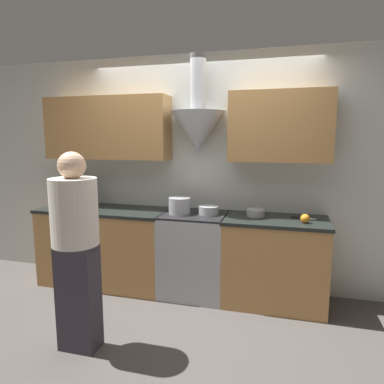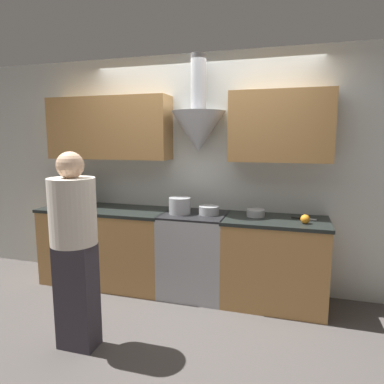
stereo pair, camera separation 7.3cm
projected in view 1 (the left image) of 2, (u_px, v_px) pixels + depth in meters
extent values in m
plane|color=#4C4744|center=(186.00, 307.00, 3.46)|extent=(12.00, 12.00, 0.00)
cube|color=silver|center=(202.00, 173.00, 3.89)|extent=(8.40, 0.06, 2.60)
cone|color=#A8AAAF|center=(198.00, 132.00, 3.64)|extent=(0.58, 0.58, 0.43)
cylinder|color=#A8AAAF|center=(198.00, 83.00, 3.56)|extent=(0.16, 0.16, 0.58)
cube|color=#B27F47|center=(108.00, 128.00, 3.92)|extent=(1.46, 0.32, 0.70)
cube|color=#B27F47|center=(280.00, 127.00, 3.42)|extent=(1.01, 0.32, 0.70)
cube|color=#B27F47|center=(106.00, 247.00, 3.98)|extent=(1.46, 0.60, 0.86)
cube|color=black|center=(104.00, 210.00, 3.91)|extent=(1.48, 0.62, 0.03)
cube|color=#B27F47|center=(274.00, 263.00, 3.49)|extent=(1.01, 0.60, 0.86)
cube|color=black|center=(276.00, 220.00, 3.42)|extent=(1.03, 0.62, 0.03)
cube|color=#A8AAAF|center=(194.00, 255.00, 3.70)|extent=(0.68, 0.60, 0.87)
cube|color=black|center=(187.00, 268.00, 3.43)|extent=(0.48, 0.01, 0.39)
cube|color=black|center=(194.00, 215.00, 3.64)|extent=(0.68, 0.60, 0.02)
cube|color=#A8AAAF|center=(200.00, 215.00, 3.90)|extent=(0.68, 0.06, 0.10)
cylinder|color=black|center=(57.00, 197.00, 4.10)|extent=(0.08, 0.08, 0.20)
sphere|color=black|center=(56.00, 189.00, 4.09)|extent=(0.07, 0.07, 0.07)
cylinder|color=black|center=(56.00, 184.00, 4.08)|extent=(0.03, 0.03, 0.08)
cylinder|color=maroon|center=(56.00, 179.00, 4.07)|extent=(0.03, 0.03, 0.02)
cylinder|color=black|center=(63.00, 198.00, 4.06)|extent=(0.08, 0.08, 0.19)
sphere|color=black|center=(62.00, 190.00, 4.05)|extent=(0.07, 0.07, 0.07)
cylinder|color=black|center=(62.00, 184.00, 4.04)|extent=(0.03, 0.03, 0.11)
cylinder|color=#234C33|center=(62.00, 178.00, 4.03)|extent=(0.03, 0.03, 0.02)
cylinder|color=black|center=(70.00, 199.00, 4.03)|extent=(0.08, 0.08, 0.19)
sphere|color=black|center=(70.00, 191.00, 4.01)|extent=(0.07, 0.07, 0.07)
cylinder|color=black|center=(69.00, 185.00, 4.00)|extent=(0.03, 0.03, 0.10)
cylinder|color=maroon|center=(69.00, 180.00, 3.99)|extent=(0.03, 0.03, 0.02)
cylinder|color=black|center=(78.00, 198.00, 4.01)|extent=(0.07, 0.07, 0.22)
sphere|color=black|center=(77.00, 188.00, 3.99)|extent=(0.07, 0.07, 0.07)
cylinder|color=black|center=(77.00, 184.00, 3.98)|extent=(0.03, 0.03, 0.08)
cylinder|color=#234C33|center=(77.00, 179.00, 3.98)|extent=(0.03, 0.03, 0.02)
cylinder|color=black|center=(85.00, 199.00, 4.00)|extent=(0.08, 0.08, 0.19)
sphere|color=black|center=(85.00, 191.00, 3.99)|extent=(0.08, 0.08, 0.08)
cylinder|color=black|center=(84.00, 186.00, 3.98)|extent=(0.03, 0.03, 0.09)
cylinder|color=gold|center=(84.00, 181.00, 3.97)|extent=(0.03, 0.03, 0.02)
cylinder|color=black|center=(91.00, 198.00, 3.97)|extent=(0.07, 0.07, 0.22)
sphere|color=black|center=(91.00, 189.00, 3.95)|extent=(0.07, 0.07, 0.07)
cylinder|color=black|center=(91.00, 184.00, 3.94)|extent=(0.03, 0.03, 0.09)
cylinder|color=black|center=(91.00, 179.00, 3.93)|extent=(0.03, 0.03, 0.02)
cylinder|color=#A8AAAF|center=(180.00, 206.00, 3.63)|extent=(0.23, 0.23, 0.17)
cylinder|color=#A8AAAF|center=(209.00, 210.00, 3.60)|extent=(0.21, 0.21, 0.09)
sphere|color=orange|center=(305.00, 219.00, 3.23)|extent=(0.09, 0.09, 0.09)
cylinder|color=#A8AAAF|center=(255.00, 213.00, 3.53)|extent=(0.19, 0.19, 0.07)
cube|color=silver|center=(308.00, 219.00, 3.40)|extent=(0.15, 0.06, 0.01)
cube|color=black|center=(296.00, 217.00, 3.45)|extent=(0.09, 0.04, 0.01)
cube|color=#38333D|center=(79.00, 297.00, 2.72)|extent=(0.31, 0.20, 0.87)
cylinder|color=silver|center=(74.00, 212.00, 2.62)|extent=(0.36, 0.36, 0.52)
sphere|color=#E0B28E|center=(72.00, 165.00, 2.56)|extent=(0.21, 0.21, 0.21)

